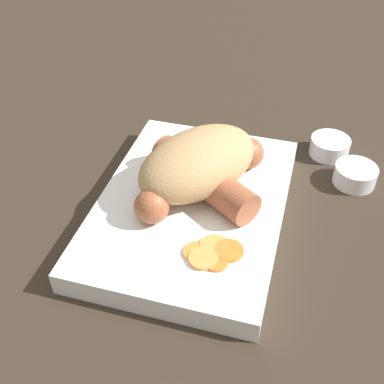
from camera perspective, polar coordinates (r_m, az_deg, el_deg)
The scene contains 7 objects.
ground_plane at distance 0.53m, azimuth -0.00°, elevation -2.93°, with size 3.00×3.00×0.00m, color #33281E.
food_tray at distance 0.52m, azimuth -0.00°, elevation -1.91°, with size 0.27×0.19×0.03m.
bread_roll at distance 0.51m, azimuth 1.14°, elevation 3.43°, with size 0.17×0.15×0.06m.
sausage at distance 0.51m, azimuth 1.32°, elevation 1.67°, with size 0.15×0.13×0.04m.
pickled_veggies at distance 0.45m, azimuth 2.45°, elevation -7.27°, with size 0.06×0.06×0.00m.
condiment_cup_near at distance 0.60m, azimuth 18.75°, elevation 1.82°, with size 0.05×0.05×0.02m.
condiment_cup_far at distance 0.63m, azimuth 15.97°, elevation 5.11°, with size 0.05×0.05×0.02m.
Camera 1 is at (-0.37, -0.10, 0.36)m, focal length 45.00 mm.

